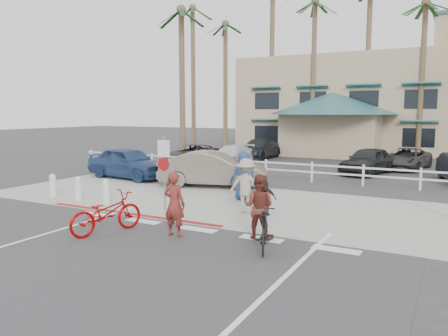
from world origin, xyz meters
The scene contains 33 objects.
ground centered at (0.00, 0.00, 0.00)m, with size 140.00×140.00×0.00m, color #333335.
bike_path centered at (0.00, -2.00, 0.00)m, with size 12.00×16.00×0.01m, color #333335.
sidewalk_plaza centered at (0.00, 4.50, 0.01)m, with size 22.00×7.00×0.01m, color gray.
cross_street centered at (0.00, 8.50, 0.00)m, with size 40.00×5.00×0.01m, color #333335.
parking_lot centered at (0.00, 18.00, 0.00)m, with size 50.00×16.00×0.01m, color #333335.
curb_red centered at (-3.00, 1.20, 0.01)m, with size 7.00×0.25×0.02m, color maroon.
rail_fence centered at (0.50, 10.50, 0.50)m, with size 29.40×0.16×1.00m, color silver, non-canonical shape.
building centered at (2.00, 31.00, 5.65)m, with size 28.00×16.00×11.30m, color tan, non-canonical shape.
sign_post centered at (-2.30, 2.20, 1.45)m, with size 0.50×0.10×2.90m, color gray, non-canonical shape.
bollard_0 centered at (-4.80, 2.00, 0.47)m, with size 0.26×0.26×0.95m, color silver, non-canonical shape.
bollard_1 centered at (-6.20, 2.00, 0.47)m, with size 0.26×0.26×0.95m, color silver, non-canonical shape.
bollard_2 centered at (-7.60, 2.00, 0.47)m, with size 0.26×0.26×0.95m, color silver, non-canonical shape.
palm_0 centered at (-16.00, 26.00, 7.50)m, with size 4.00×4.00×15.00m, color #143516, non-canonical shape.
palm_1 centered at (-12.00, 25.00, 6.50)m, with size 4.00×4.00×13.00m, color #143516, non-canonical shape.
palm_2 centered at (-8.00, 26.00, 8.00)m, with size 4.00×4.00×16.00m, color #143516, non-canonical shape.
palm_3 centered at (-4.00, 25.00, 7.00)m, with size 4.00×4.00×14.00m, color #143516, non-canonical shape.
palm_4 centered at (0.00, 26.00, 7.50)m, with size 4.00×4.00×15.00m, color #143516, non-canonical shape.
palm_5 centered at (4.00, 25.00, 6.50)m, with size 4.00×4.00×13.00m, color #143516, non-canonical shape.
palm_10 centered at (-10.00, 15.00, 6.00)m, with size 4.00×4.00×12.00m, color #143516, non-canonical shape.
bike_red centered at (-2.09, -0.89, 0.58)m, with size 0.77×2.20×1.15m, color #9F0302.
rider_red centered at (-0.22, -0.24, 0.89)m, with size 0.65×0.43×1.79m, color maroon.
bike_black centered at (2.42, -0.20, 0.52)m, with size 0.49×1.74×1.05m, color black.
rider_black centered at (1.90, 0.63, 0.88)m, with size 0.85×0.67×1.76m, color maroon.
pedestrian_a centered at (0.34, 3.16, 0.93)m, with size 1.20×0.69×1.85m, color gray.
pedestrian_child centered at (1.07, 3.13, 0.58)m, with size 0.68×0.28×1.16m, color black.
pedestrian_b centered at (-0.71, 5.16, 0.94)m, with size 0.92×0.60×1.88m, color navy.
car_white_sedan centered at (-3.25, 7.23, 0.80)m, with size 1.69×4.85×1.60m, color #685D53.
car_red_compact centered at (-8.30, 7.39, 0.80)m, with size 1.90×4.72×1.61m, color navy.
lot_car_0 centered at (-8.84, 14.32, 0.63)m, with size 2.09×4.52×1.26m, color black.
lot_car_1 centered at (-6.45, 15.33, 0.61)m, with size 1.70×4.19×1.22m, color silver.
lot_car_2 centered at (2.25, 14.71, 0.73)m, with size 1.73×4.31×1.47m, color black.
lot_car_4 centered at (-6.18, 19.20, 0.71)m, with size 2.00×4.91×1.43m, color black.
lot_car_5 centered at (3.89, 17.88, 0.63)m, with size 2.07×4.50×1.25m, color #2F2E31.
Camera 1 is at (6.45, -9.88, 3.40)m, focal length 35.00 mm.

